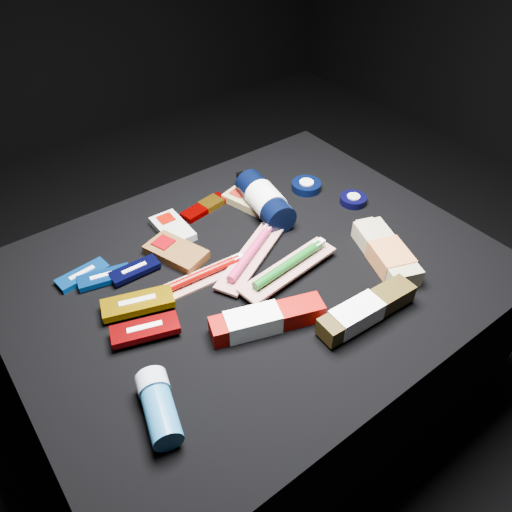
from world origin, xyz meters
TOP-DOWN VIEW (x-y plane):
  - ground at (0.00, 0.00)m, footprint 3.00×3.00m
  - cloth_table at (0.00, 0.00)m, footprint 0.98×0.78m
  - luna_bar_0 at (-0.30, 0.19)m, footprint 0.11×0.05m
  - luna_bar_1 at (-0.26, 0.15)m, footprint 0.11×0.06m
  - luna_bar_2 at (-0.21, 0.13)m, footprint 0.10×0.04m
  - luna_bar_3 at (-0.24, 0.04)m, footprint 0.14×0.09m
  - luna_bar_4 at (-0.26, -0.03)m, footprint 0.13×0.08m
  - clif_bar_0 at (-0.11, 0.14)m, footprint 0.11×0.15m
  - clif_bar_1 at (-0.07, 0.21)m, footprint 0.07×0.12m
  - clif_bar_2 at (0.13, 0.20)m, footprint 0.10×0.14m
  - power_bar at (0.04, 0.24)m, footprint 0.13×0.06m
  - lotion_bottle at (0.14, 0.14)m, footprint 0.10×0.23m
  - cream_tin_upper at (0.28, 0.16)m, footprint 0.07×0.07m
  - cream_tin_lower at (0.34, 0.04)m, footprint 0.06×0.06m
  - bodywash_bottle at (0.24, -0.15)m, footprint 0.13×0.21m
  - deodorant_stick at (-0.32, -0.18)m, footprint 0.08×0.13m
  - toothbrush_pack_0 at (-0.09, 0.04)m, footprint 0.21×0.06m
  - toothbrush_pack_1 at (0.01, 0.02)m, footprint 0.23×0.16m
  - toothbrush_pack_2 at (0.05, -0.06)m, footprint 0.24×0.08m
  - toothpaste_carton_red at (-0.08, -0.14)m, footprint 0.22×0.11m
  - toothpaste_carton_green at (0.08, -0.24)m, footprint 0.21×0.06m

SIDE VIEW (x-z plane):
  - ground at x=0.00m, z-range 0.00..0.00m
  - cloth_table at x=0.00m, z-range 0.00..0.40m
  - luna_bar_0 at x=-0.30m, z-range 0.40..0.41m
  - power_bar at x=0.04m, z-range 0.40..0.41m
  - toothbrush_pack_0 at x=-0.09m, z-range 0.40..0.42m
  - luna_bar_1 at x=-0.26m, z-range 0.40..0.42m
  - cream_tin_lower at x=0.34m, z-range 0.40..0.42m
  - clif_bar_1 at x=-0.07m, z-range 0.40..0.42m
  - clif_bar_2 at x=0.13m, z-range 0.40..0.42m
  - cream_tin_upper at x=0.28m, z-range 0.40..0.42m
  - clif_bar_0 at x=-0.11m, z-range 0.40..0.42m
  - luna_bar_2 at x=-0.21m, z-range 0.40..0.42m
  - luna_bar_3 at x=-0.24m, z-range 0.41..0.42m
  - toothbrush_pack_1 at x=0.01m, z-range 0.40..0.43m
  - luna_bar_4 at x=-0.26m, z-range 0.41..0.43m
  - toothpaste_carton_red at x=-0.08m, z-range 0.40..0.44m
  - bodywash_bottle at x=0.24m, z-range 0.40..0.44m
  - toothbrush_pack_2 at x=0.05m, z-range 0.41..0.44m
  - deodorant_stick at x=-0.32m, z-range 0.40..0.45m
  - toothpaste_carton_green at x=0.08m, z-range 0.40..0.45m
  - lotion_bottle at x=0.14m, z-range 0.40..0.47m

